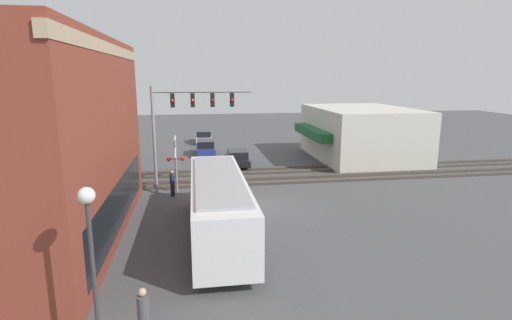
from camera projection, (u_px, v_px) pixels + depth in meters
ground_plane at (261, 207)px, 24.00m from camera, size 120.00×120.00×0.00m
shop_building at (360, 133)px, 37.62m from camera, size 11.91×9.55×4.79m
city_bus at (219, 204)px, 19.25m from camera, size 11.12×2.59×3.03m
traffic_signal_gantry at (185, 113)px, 26.17m from camera, size 0.42×6.56×7.10m
crossing_signal at (176, 159)px, 26.54m from camera, size 1.41×1.18×3.81m
streetlamp at (92, 262)px, 10.37m from camera, size 0.44×0.44×5.00m
rail_track_near at (248, 181)px, 29.80m from camera, size 2.60×60.00×0.15m
rail_track_far at (243, 171)px, 32.89m from camera, size 2.60×60.00×0.15m
parked_car_black at (237, 158)px, 34.80m from camera, size 4.25×1.82×1.40m
parked_car_blue at (205, 148)px, 39.75m from camera, size 4.43×1.82×1.47m
parked_car_white at (203, 137)px, 46.73m from camera, size 4.30×1.82×1.45m
pedestrian_by_lamp at (144, 317)px, 11.42m from camera, size 0.34×0.34×1.86m
pedestrian_at_crossing at (172, 183)px, 25.95m from camera, size 0.34×0.34×1.72m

